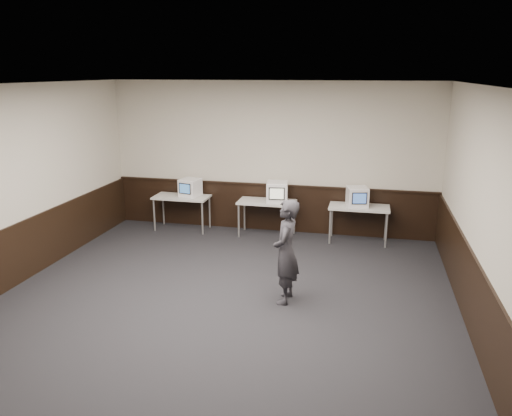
{
  "coord_description": "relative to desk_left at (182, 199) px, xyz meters",
  "views": [
    {
      "loc": [
        2.02,
        -6.3,
        3.39
      ],
      "look_at": [
        0.22,
        1.6,
        1.15
      ],
      "focal_mm": 35.0,
      "sensor_mm": 36.0,
      "label": 1
    }
  ],
  "objects": [
    {
      "name": "desk_right",
      "position": [
        3.8,
        0.0,
        0.0
      ],
      "size": [
        1.2,
        0.6,
        0.75
      ],
      "color": "beige",
      "rests_on": "ground"
    },
    {
      "name": "wainscot_rail",
      "position": [
        1.9,
        0.36,
        0.34
      ],
      "size": [
        6.98,
        0.06,
        0.04
      ],
      "primitive_type": "cube",
      "color": "black",
      "rests_on": "wainscot_back"
    },
    {
      "name": "emac_center",
      "position": [
        2.13,
        -0.04,
        0.29
      ],
      "size": [
        0.48,
        0.51,
        0.43
      ],
      "rotation": [
        0.0,
        0.0,
        0.13
      ],
      "color": "white",
      "rests_on": "desk_center"
    },
    {
      "name": "wainscot_right",
      "position": [
        5.38,
        -3.6,
        -0.18
      ],
      "size": [
        0.04,
        7.98,
        1.0
      ],
      "primitive_type": "cube",
      "color": "black",
      "rests_on": "right_wall"
    },
    {
      "name": "ceiling",
      "position": [
        1.9,
        -3.6,
        2.52
      ],
      "size": [
        8.0,
        8.0,
        0.0
      ],
      "primitive_type": "plane",
      "rotation": [
        3.14,
        0.0,
        0.0
      ],
      "color": "white",
      "rests_on": "back_wall"
    },
    {
      "name": "desk_left",
      "position": [
        0.0,
        0.0,
        0.0
      ],
      "size": [
        1.2,
        0.6,
        0.75
      ],
      "color": "beige",
      "rests_on": "ground"
    },
    {
      "name": "back_wall",
      "position": [
        1.9,
        0.4,
        0.92
      ],
      "size": [
        7.0,
        0.0,
        7.0
      ],
      "primitive_type": "plane",
      "rotation": [
        1.57,
        0.0,
        0.0
      ],
      "color": "beige",
      "rests_on": "ground"
    },
    {
      "name": "desk_center",
      "position": [
        1.9,
        0.0,
        0.0
      ],
      "size": [
        1.2,
        0.6,
        0.75
      ],
      "color": "beige",
      "rests_on": "ground"
    },
    {
      "name": "person",
      "position": [
        2.81,
        -3.02,
        0.12
      ],
      "size": [
        0.4,
        0.59,
        1.59
      ],
      "primitive_type": "imported",
      "rotation": [
        0.0,
        0.0,
        -1.6
      ],
      "color": "#29282E",
      "rests_on": "ground"
    },
    {
      "name": "right_wall",
      "position": [
        5.4,
        -3.6,
        0.92
      ],
      "size": [
        0.0,
        8.0,
        8.0
      ],
      "primitive_type": "plane",
      "rotation": [
        1.57,
        0.0,
        -1.57
      ],
      "color": "beige",
      "rests_on": "ground"
    },
    {
      "name": "front_wall",
      "position": [
        1.9,
        -7.6,
        0.92
      ],
      "size": [
        7.0,
        0.0,
        7.0
      ],
      "primitive_type": "plane",
      "rotation": [
        -1.57,
        0.0,
        0.0
      ],
      "color": "beige",
      "rests_on": "ground"
    },
    {
      "name": "wainscot_left",
      "position": [
        -1.58,
        -3.6,
        -0.18
      ],
      "size": [
        0.04,
        7.98,
        1.0
      ],
      "primitive_type": "cube",
      "color": "black",
      "rests_on": "left_wall"
    },
    {
      "name": "wainscot_back",
      "position": [
        1.9,
        0.38,
        -0.18
      ],
      "size": [
        6.98,
        0.04,
        1.0
      ],
      "primitive_type": "cube",
      "color": "black",
      "rests_on": "back_wall"
    },
    {
      "name": "floor",
      "position": [
        1.9,
        -3.6,
        -0.68
      ],
      "size": [
        8.0,
        8.0,
        0.0
      ],
      "primitive_type": "plane",
      "color": "black",
      "rests_on": "ground"
    },
    {
      "name": "emac_right",
      "position": [
        3.75,
        -0.02,
        0.27
      ],
      "size": [
        0.48,
        0.5,
        0.4
      ],
      "rotation": [
        0.0,
        0.0,
        0.23
      ],
      "color": "white",
      "rests_on": "desk_right"
    },
    {
      "name": "emac_left",
      "position": [
        0.19,
        0.03,
        0.27
      ],
      "size": [
        0.47,
        0.48,
        0.39
      ],
      "rotation": [
        0.0,
        0.0,
        -0.23
      ],
      "color": "white",
      "rests_on": "desk_left"
    }
  ]
}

